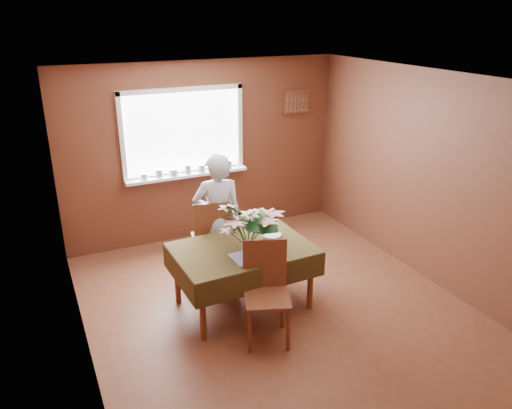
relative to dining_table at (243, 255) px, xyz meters
name	(u,v)px	position (x,y,z in m)	size (l,w,h in m)	color
floor	(277,308)	(0.31, -0.23, -0.63)	(4.50, 4.50, 0.00)	brown
ceiling	(281,80)	(0.31, -0.23, 1.87)	(4.50, 4.50, 0.00)	white
wall_back	(205,151)	(0.31, 2.02, 0.62)	(4.00, 4.00, 0.00)	brown
wall_front	(441,318)	(0.31, -2.48, 0.62)	(4.00, 4.00, 0.00)	brown
wall_left	(75,240)	(-1.69, -0.23, 0.62)	(4.50, 4.50, 0.00)	brown
wall_right	(428,178)	(2.31, -0.23, 0.62)	(4.50, 4.50, 0.00)	brown
window_assembly	(185,148)	(0.01, 1.97, 0.71)	(1.72, 0.20, 1.22)	white
spoon_rack	(297,101)	(1.76, 1.99, 1.22)	(0.44, 0.05, 0.33)	brown
dining_table	(243,255)	(0.00, 0.00, 0.00)	(1.51, 1.05, 0.72)	brown
chair_far	(212,236)	(-0.09, 0.73, -0.07)	(0.52, 0.52, 1.03)	brown
chair_near	(266,287)	(-0.02, -0.60, -0.08)	(0.56, 0.56, 1.02)	brown
seated_woman	(218,219)	(-0.02, 0.68, 0.17)	(0.58, 0.38, 1.60)	white
flower_bouquet	(248,225)	(-0.03, -0.21, 0.44)	(0.64, 0.64, 0.55)	white
side_plate	(272,235)	(0.43, 0.14, 0.09)	(0.22, 0.22, 0.01)	white
table_knife	(260,252)	(0.11, -0.20, 0.09)	(0.02, 0.21, 0.00)	silver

